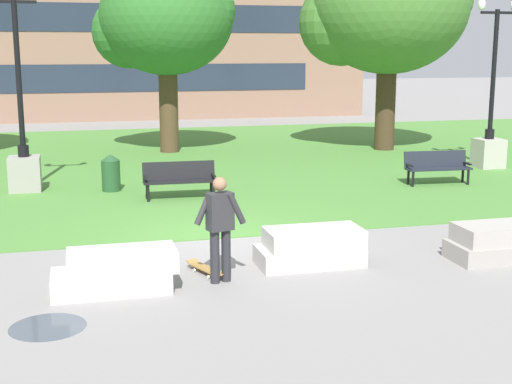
# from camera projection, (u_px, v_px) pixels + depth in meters

# --- Properties ---
(ground_plane) EXTENTS (140.00, 140.00, 0.00)m
(ground_plane) POSITION_uv_depth(u_px,v_px,m) (220.00, 239.00, 14.00)
(ground_plane) COLOR gray
(grass_lawn) EXTENTS (40.00, 20.00, 0.02)m
(grass_lawn) POSITION_uv_depth(u_px,v_px,m) (160.00, 162.00, 23.49)
(grass_lawn) COLOR #4C8438
(grass_lawn) RESTS_ON ground
(concrete_block_center) EXTENTS (1.91, 0.90, 0.64)m
(concrete_block_center) POSITION_uv_depth(u_px,v_px,m) (116.00, 271.00, 10.96)
(concrete_block_center) COLOR #BCB7B2
(concrete_block_center) RESTS_ON ground
(concrete_block_left) EXTENTS (1.80, 0.90, 0.64)m
(concrete_block_left) POSITION_uv_depth(u_px,v_px,m) (311.00, 248.00, 12.28)
(concrete_block_left) COLOR #BCB7B2
(concrete_block_left) RESTS_ON ground
(concrete_block_right) EXTENTS (1.80, 0.90, 0.64)m
(concrete_block_right) POSITION_uv_depth(u_px,v_px,m) (501.00, 242.00, 12.61)
(concrete_block_right) COLOR #9E9991
(concrete_block_right) RESTS_ON ground
(person_skateboarder) EXTENTS (0.85, 0.34, 1.71)m
(person_skateboarder) POSITION_uv_depth(u_px,v_px,m) (220.00, 223.00, 11.24)
(person_skateboarder) COLOR #28282D
(person_skateboarder) RESTS_ON ground
(skateboard) EXTENTS (0.56, 1.02, 0.14)m
(skateboard) POSITION_uv_depth(u_px,v_px,m) (207.00, 269.00, 11.81)
(skateboard) COLOR olive
(skateboard) RESTS_ON ground
(puddle) EXTENTS (1.03, 1.03, 0.01)m
(puddle) POSITION_uv_depth(u_px,v_px,m) (48.00, 327.00, 9.57)
(puddle) COLOR #47515B
(puddle) RESTS_ON ground
(park_bench_near_left) EXTENTS (1.83, 0.64, 0.90)m
(park_bench_near_left) POSITION_uv_depth(u_px,v_px,m) (437.00, 165.00, 19.49)
(park_bench_near_left) COLOR #1E232D
(park_bench_near_left) RESTS_ON grass_lawn
(park_bench_near_right) EXTENTS (1.81, 0.58, 0.90)m
(park_bench_near_right) POSITION_uv_depth(u_px,v_px,m) (180.00, 178.00, 17.65)
(park_bench_near_right) COLOR black
(park_bench_near_right) RESTS_ON grass_lawn
(lamp_post_right) EXTENTS (1.32, 0.80, 5.30)m
(lamp_post_right) POSITION_uv_depth(u_px,v_px,m) (23.00, 150.00, 18.46)
(lamp_post_right) COLOR gray
(lamp_post_right) RESTS_ON grass_lawn
(lamp_post_center) EXTENTS (1.32, 0.80, 5.21)m
(lamp_post_center) POSITION_uv_depth(u_px,v_px,m) (490.00, 134.00, 22.12)
(lamp_post_center) COLOR #ADA89E
(lamp_post_center) RESTS_ON grass_lawn
(tree_far_left) EXTENTS (4.90, 4.66, 6.69)m
(tree_far_left) POSITION_uv_depth(u_px,v_px,m) (165.00, 20.00, 24.81)
(tree_far_left) COLOR #4C3823
(tree_far_left) RESTS_ON grass_lawn
(tree_far_right) EXTENTS (5.92, 5.64, 7.54)m
(tree_far_right) POSITION_uv_depth(u_px,v_px,m) (387.00, 8.00, 25.34)
(tree_far_right) COLOR #42301E
(tree_far_right) RESTS_ON grass_lawn
(trash_bin) EXTENTS (0.49, 0.49, 0.96)m
(trash_bin) POSITION_uv_depth(u_px,v_px,m) (111.00, 173.00, 18.56)
(trash_bin) COLOR #234C28
(trash_bin) RESTS_ON grass_lawn
(building_facade_distant) EXTENTS (27.05, 1.03, 9.75)m
(building_facade_distant) POSITION_uv_depth(u_px,v_px,m) (113.00, 25.00, 36.18)
(building_facade_distant) COLOR #8E6B56
(building_facade_distant) RESTS_ON ground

